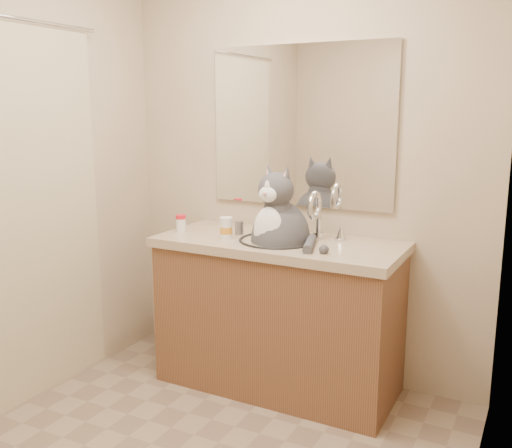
{
  "coord_description": "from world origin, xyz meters",
  "views": [
    {
      "loc": [
        1.28,
        -1.76,
        1.55
      ],
      "look_at": [
        0.02,
        0.65,
        1.0
      ],
      "focal_mm": 40.0,
      "sensor_mm": 36.0,
      "label": 1
    }
  ],
  "objects_px": {
    "cat": "(279,234)",
    "grey_canister": "(239,228)",
    "pill_bottle_orange": "(226,228)",
    "pill_bottle_redcap": "(181,223)"
  },
  "relations": [
    {
      "from": "pill_bottle_redcap",
      "to": "pill_bottle_orange",
      "type": "relative_size",
      "value": 0.83
    },
    {
      "from": "grey_canister",
      "to": "pill_bottle_orange",
      "type": "bearing_deg",
      "value": -93.89
    },
    {
      "from": "cat",
      "to": "grey_canister",
      "type": "distance_m",
      "value": 0.28
    },
    {
      "from": "grey_canister",
      "to": "pill_bottle_redcap",
      "type": "bearing_deg",
      "value": -163.55
    },
    {
      "from": "cat",
      "to": "pill_bottle_redcap",
      "type": "xyz_separation_m",
      "value": [
        -0.61,
        -0.05,
        0.01
      ]
    },
    {
      "from": "cat",
      "to": "pill_bottle_orange",
      "type": "bearing_deg",
      "value": -156.46
    },
    {
      "from": "cat",
      "to": "pill_bottle_orange",
      "type": "height_order",
      "value": "cat"
    },
    {
      "from": "cat",
      "to": "grey_canister",
      "type": "bearing_deg",
      "value": 177.86
    },
    {
      "from": "pill_bottle_orange",
      "to": "grey_canister",
      "type": "bearing_deg",
      "value": 86.11
    },
    {
      "from": "grey_canister",
      "to": "cat",
      "type": "bearing_deg",
      "value": -10.19
    }
  ]
}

